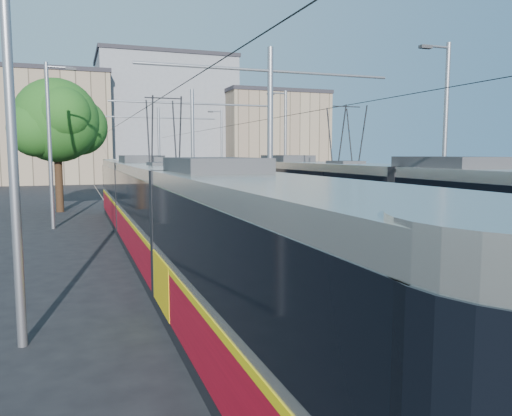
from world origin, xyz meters
name	(u,v)px	position (x,y,z in m)	size (l,w,h in m)	color
ground	(412,333)	(0.00, 0.00, 0.00)	(160.00, 160.00, 0.00)	black
platform	(207,221)	(0.00, 17.00, 0.15)	(4.00, 50.00, 0.30)	gray
tactile_strip_left	(179,219)	(-1.45, 17.00, 0.30)	(0.70, 50.00, 0.01)	gray
tactile_strip_right	(233,217)	(1.45, 17.00, 0.30)	(0.70, 50.00, 0.01)	gray
rails	(207,224)	(0.00, 17.00, 0.02)	(8.71, 70.00, 0.03)	gray
tram_left	(165,213)	(-3.60, 8.48, 1.71)	(2.43, 31.16, 5.50)	black
tram_right	(345,200)	(3.60, 9.03, 1.86)	(2.43, 28.57, 5.50)	black
catenary	(221,135)	(0.00, 14.15, 4.52)	(9.20, 70.00, 7.00)	gray
street_lamps	(189,145)	(0.00, 21.00, 4.18)	(15.18, 38.22, 8.00)	gray
shelter	(233,200)	(0.72, 14.67, 1.44)	(0.79, 1.08, 2.17)	black
tree	(62,122)	(-7.02, 25.74, 5.62)	(5.72, 5.29, 8.31)	#382314
building_left	(42,128)	(-10.00, 60.00, 6.84)	(16.32, 12.24, 13.66)	gray
building_centre	(165,119)	(6.00, 64.00, 8.54)	(18.36, 14.28, 17.05)	gray
building_right	(271,136)	(20.00, 58.00, 6.15)	(14.28, 10.20, 12.27)	gray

